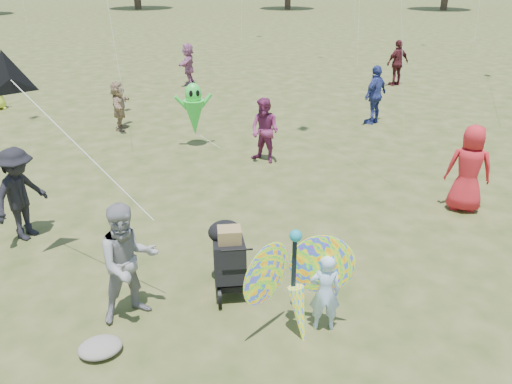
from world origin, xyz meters
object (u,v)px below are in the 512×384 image
crowd_e (265,131)px  crowd_h (398,63)px  jogging_stroller (228,254)px  crowd_c (375,95)px  butterfly_kite (296,284)px  crowd_b (20,194)px  crowd_d (119,106)px  adult_man (129,263)px  child_girl (325,293)px  alien_kite (194,112)px  crowd_j (188,64)px  crowd_a (469,169)px

crowd_e → crowd_h: (7.84, 6.83, 0.10)m
jogging_stroller → crowd_c: bearing=58.7°
jogging_stroller → butterfly_kite: (0.60, -1.25, 0.18)m
crowd_b → crowd_d: crowd_b is taller
adult_man → crowd_d: bearing=73.8°
child_girl → crowd_c: bearing=-106.3°
alien_kite → crowd_h: bearing=29.0°
crowd_e → butterfly_kite: crowd_e is taller
crowd_c → crowd_h: size_ratio=0.99×
child_girl → adult_man: adult_man is taller
adult_man → jogging_stroller: bearing=-5.0°
crowd_h → jogging_stroller: 15.53m
crowd_b → crowd_c: size_ratio=0.95×
crowd_j → jogging_stroller: size_ratio=1.51×
crowd_c → crowd_j: 8.61m
child_girl → crowd_b: size_ratio=0.67×
crowd_e → jogging_stroller: bearing=-61.0°
crowd_d → jogging_stroller: crowd_d is taller
crowd_e → crowd_j: size_ratio=0.98×
crowd_d → butterfly_kite: bearing=-157.3°
crowd_j → butterfly_kite: bearing=17.0°
crowd_b → butterfly_kite: crowd_b is taller
crowd_b → alien_kite: alien_kite is taller
crowd_h → alien_kite: crowd_h is taller
butterfly_kite → alien_kite: alien_kite is taller
crowd_e → crowd_h: crowd_h is taller
adult_man → butterfly_kite: 2.29m
child_girl → alien_kite: alien_kite is taller
crowd_a → alien_kite: size_ratio=1.02×
crowd_h → alien_kite: 10.63m
crowd_e → jogging_stroller: (-2.17, -5.04, -0.20)m
crowd_h → crowd_b: bearing=23.7°
child_girl → crowd_d: crowd_d is taller
crowd_h → crowd_j: crowd_h is taller
adult_man → crowd_c: size_ratio=0.96×
crowd_b → crowd_j: bearing=13.9°
crowd_c → crowd_e: size_ratio=1.11×
crowd_e → crowd_a: bearing=1.5°
alien_kite → crowd_e: bearing=-49.1°
crowd_e → alien_kite: alien_kite is taller
butterfly_kite → crowd_a: bearing=28.9°
crowd_h → alien_kite: size_ratio=1.04×
crowd_e → alien_kite: 2.23m
crowd_a → adult_man: bearing=46.2°
crowd_d → butterfly_kite: butterfly_kite is taller
adult_man → crowd_j: (3.32, 14.80, -0.04)m
crowd_h → jogging_stroller: (-10.01, -11.87, -0.30)m
crowd_c → butterfly_kite: (-5.84, -8.51, -0.11)m
crowd_c → crowd_j: crowd_c is taller
crowd_c → crowd_e: crowd_c is taller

